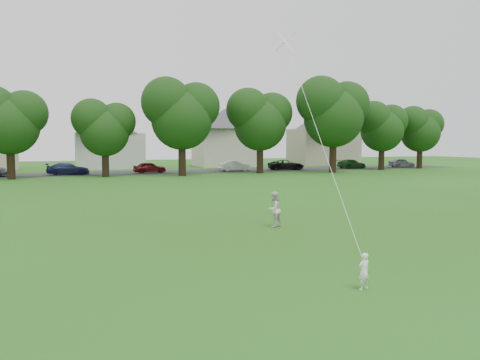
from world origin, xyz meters
name	(u,v)px	position (x,y,z in m)	size (l,w,h in m)	color
ground	(272,269)	(0.00, 0.00, 0.00)	(160.00, 160.00, 0.00)	#255012
street	(117,173)	(0.00, 42.00, 0.01)	(90.00, 7.00, 0.01)	#2D2D30
toddler	(364,271)	(1.29, -2.40, 0.44)	(0.32, 0.21, 0.88)	white
older_boy	(274,209)	(2.66, 5.74, 0.73)	(0.71, 0.55, 1.46)	silver
kite	(315,126)	(2.06, 1.34, 3.98)	(1.34, 4.32, 10.15)	white
tree_row	(156,114)	(3.25, 35.80, 6.28)	(81.16, 9.20, 11.06)	black
parked_cars	(152,167)	(3.66, 41.00, 0.63)	(70.87, 2.63, 1.29)	black
house_row	(97,129)	(-1.52, 52.00, 5.08)	(77.77, 14.00, 10.58)	silver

